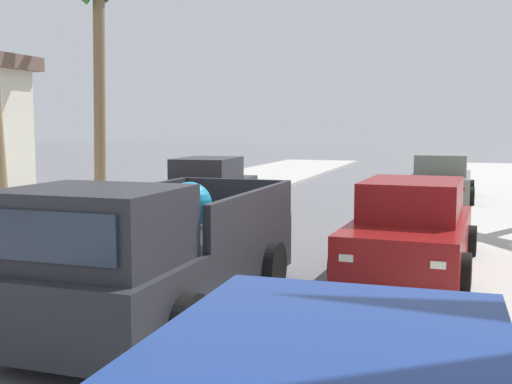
# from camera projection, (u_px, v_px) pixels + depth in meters

# --- Properties ---
(sidewalk_left) EXTENTS (4.72, 60.00, 0.12)m
(sidewalk_left) POSITION_uv_depth(u_px,v_px,m) (34.00, 236.00, 13.55)
(sidewalk_left) COLOR #B2AFA8
(sidewalk_left) RESTS_ON ground
(curb_left) EXTENTS (0.16, 60.00, 0.10)m
(curb_left) POSITION_uv_depth(u_px,v_px,m) (72.00, 239.00, 13.26)
(curb_left) COLOR silver
(curb_left) RESTS_ON ground
(curb_right) EXTENTS (0.16, 60.00, 0.10)m
(curb_right) POSITION_uv_depth(u_px,v_px,m) (486.00, 265.00, 10.75)
(curb_right) COLOR silver
(curb_right) RESTS_ON ground
(pickup_truck) EXTENTS (2.28, 5.24, 1.80)m
(pickup_truck) POSITION_uv_depth(u_px,v_px,m) (158.00, 258.00, 7.86)
(pickup_truck) COLOR #28282D
(pickup_truck) RESTS_ON ground
(car_left_mid) EXTENTS (2.20, 4.34, 1.54)m
(car_left_mid) POSITION_uv_depth(u_px,v_px,m) (208.00, 187.00, 17.65)
(car_left_mid) COLOR black
(car_left_mid) RESTS_ON ground
(car_right_mid) EXTENTS (2.19, 4.33, 1.54)m
(car_right_mid) POSITION_uv_depth(u_px,v_px,m) (411.00, 229.00, 10.45)
(car_right_mid) COLOR maroon
(car_right_mid) RESTS_ON ground
(car_left_far) EXTENTS (2.08, 4.28, 1.54)m
(car_left_far) POSITION_uv_depth(u_px,v_px,m) (441.00, 180.00, 19.87)
(car_left_far) COLOR slate
(car_left_far) RESTS_ON ground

